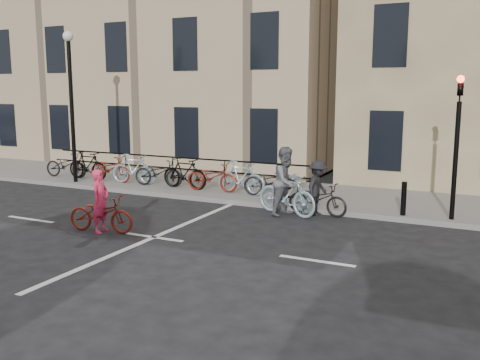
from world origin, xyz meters
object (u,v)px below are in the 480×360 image
at_px(lamp_post, 71,88).
at_px(cyclist_grey, 286,188).
at_px(cyclist_pink, 101,210).
at_px(traffic_light, 458,130).
at_px(cyclist_dark, 318,194).

distance_m(lamp_post, cyclist_grey, 8.95).
bearing_deg(cyclist_pink, cyclist_grey, -51.51).
distance_m(traffic_light, cyclist_dark, 3.94).
relative_size(cyclist_pink, cyclist_dark, 1.02).
relative_size(lamp_post, cyclist_grey, 2.58).
xyz_separation_m(traffic_light, lamp_post, (-12.70, 0.06, 1.04)).
bearing_deg(lamp_post, cyclist_grey, -6.11).
bearing_deg(cyclist_grey, cyclist_dark, -44.61).
bearing_deg(traffic_light, cyclist_pink, -149.61).
bearing_deg(cyclist_pink, cyclist_dark, -54.27).
xyz_separation_m(cyclist_pink, cyclist_grey, (3.43, 3.64, 0.24)).
height_order(traffic_light, cyclist_dark, traffic_light).
bearing_deg(cyclist_dark, traffic_light, -77.51).
relative_size(traffic_light, lamp_post, 0.74).
distance_m(cyclist_grey, cyclist_dark, 0.89).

